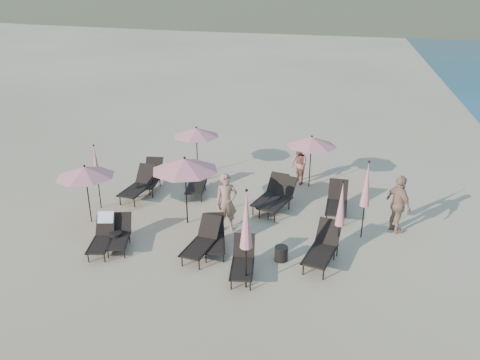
% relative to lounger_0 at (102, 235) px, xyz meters
% --- Properties ---
extents(ground, '(800.00, 800.00, 0.00)m').
position_rel_lounger_0_xyz_m(ground, '(4.06, 0.13, -0.45)').
color(ground, '#D6BA8C').
rests_on(ground, ground).
extents(lounger_0, '(0.90, 1.60, 0.94)m').
position_rel_lounger_0_xyz_m(lounger_0, '(0.00, 0.00, 0.00)').
color(lounger_0, black).
rests_on(lounger_0, ground).
extents(lounger_1, '(0.95, 1.56, 0.84)m').
position_rel_lounger_0_xyz_m(lounger_1, '(0.44, 0.23, -0.06)').
color(lounger_1, black).
rests_on(lounger_1, ground).
extents(lounger_2, '(1.02, 1.67, 0.90)m').
position_rel_lounger_0_xyz_m(lounger_2, '(3.23, 0.74, -0.03)').
color(lounger_2, black).
rests_on(lounger_2, ground).
extents(lounger_3, '(0.84, 1.74, 0.96)m').
position_rel_lounger_0_xyz_m(lounger_3, '(2.97, 0.39, -0.00)').
color(lounger_3, black).
rests_on(lounger_3, ground).
extents(lounger_4, '(0.84, 1.64, 0.90)m').
position_rel_lounger_0_xyz_m(lounger_4, '(4.35, -0.34, -0.03)').
color(lounger_4, black).
rests_on(lounger_4, ground).
extents(lounger_5, '(1.02, 1.88, 1.03)m').
position_rel_lounger_0_xyz_m(lounger_5, '(6.38, 0.79, 0.03)').
color(lounger_5, black).
rests_on(lounger_5, ground).
extents(lounger_6, '(0.83, 1.87, 1.05)m').
position_rel_lounger_0_xyz_m(lounger_6, '(-0.60, 3.73, 0.04)').
color(lounger_6, black).
rests_on(lounger_6, ground).
extents(lounger_7, '(0.95, 1.89, 1.04)m').
position_rel_lounger_0_xyz_m(lounger_7, '(-0.51, 4.58, 0.04)').
color(lounger_7, black).
rests_on(lounger_7, ground).
extents(lounger_8, '(0.94, 1.80, 0.98)m').
position_rel_lounger_0_xyz_m(lounger_8, '(1.39, 4.56, 0.01)').
color(lounger_8, black).
rests_on(lounger_8, ground).
extents(lounger_9, '(1.18, 1.95, 1.05)m').
position_rel_lounger_0_xyz_m(lounger_9, '(4.62, 3.81, 0.04)').
color(lounger_9, black).
rests_on(lounger_9, ground).
extents(lounger_10, '(1.11, 1.95, 1.05)m').
position_rel_lounger_0_xyz_m(lounger_10, '(4.33, 4.01, 0.04)').
color(lounger_10, black).
rests_on(lounger_10, ground).
extents(lounger_11, '(0.69, 1.77, 1.02)m').
position_rel_lounger_0_xyz_m(lounger_11, '(6.61, 4.02, 0.02)').
color(lounger_11, black).
rests_on(lounger_11, ground).
extents(umbrella_open_0, '(1.88, 1.88, 2.02)m').
position_rel_lounger_0_xyz_m(umbrella_open_0, '(-1.28, 1.48, 1.33)').
color(umbrella_open_0, black).
rests_on(umbrella_open_0, ground).
extents(umbrella_open_1, '(2.16, 2.16, 2.32)m').
position_rel_lounger_0_xyz_m(umbrella_open_1, '(1.86, 2.18, 1.60)').
color(umbrella_open_1, black).
rests_on(umbrella_open_1, ground).
extents(umbrella_open_2, '(1.91, 1.91, 2.06)m').
position_rel_lounger_0_xyz_m(umbrella_open_2, '(0.75, 6.51, 1.37)').
color(umbrella_open_2, black).
rests_on(umbrella_open_2, ground).
extents(umbrella_open_3, '(1.94, 1.94, 2.09)m').
position_rel_lounger_0_xyz_m(umbrella_open_3, '(5.43, 6.29, 1.39)').
color(umbrella_open_3, black).
rests_on(umbrella_open_3, ground).
extents(umbrella_closed_0, '(0.33, 0.33, 2.78)m').
position_rel_lounger_0_xyz_m(umbrella_closed_0, '(4.58, -0.91, 1.48)').
color(umbrella_closed_0, black).
rests_on(umbrella_closed_0, ground).
extents(umbrella_closed_1, '(0.30, 0.30, 2.54)m').
position_rel_lounger_0_xyz_m(umbrella_closed_1, '(7.46, 2.55, 1.32)').
color(umbrella_closed_1, black).
rests_on(umbrella_closed_1, ground).
extents(umbrella_closed_2, '(0.28, 0.28, 2.35)m').
position_rel_lounger_0_xyz_m(umbrella_closed_2, '(-1.51, 2.53, 1.19)').
color(umbrella_closed_2, black).
rests_on(umbrella_closed_2, ground).
extents(umbrella_closed_3, '(0.28, 0.28, 2.36)m').
position_rel_lounger_0_xyz_m(umbrella_closed_3, '(6.78, 1.22, 1.19)').
color(umbrella_closed_3, black).
rests_on(umbrella_closed_3, ground).
extents(side_table_0, '(0.37, 0.37, 0.43)m').
position_rel_lounger_0_xyz_m(side_table_0, '(0.29, 0.26, -0.24)').
color(side_table_0, black).
rests_on(side_table_0, ground).
extents(side_table_1, '(0.38, 0.38, 0.43)m').
position_rel_lounger_0_xyz_m(side_table_1, '(5.25, 0.62, -0.24)').
color(side_table_1, black).
rests_on(side_table_1, ground).
extents(beachgoer_a, '(0.84, 0.75, 1.93)m').
position_rel_lounger_0_xyz_m(beachgoer_a, '(3.25, 2.00, 0.51)').
color(beachgoer_a, '#A47259').
rests_on(beachgoer_a, ground).
extents(beachgoer_b, '(0.94, 0.97, 1.58)m').
position_rel_lounger_0_xyz_m(beachgoer_b, '(4.97, 6.48, 0.34)').
color(beachgoer_b, '#AC6859').
rests_on(beachgoer_b, ground).
extents(beachgoer_c, '(0.99, 1.19, 1.90)m').
position_rel_lounger_0_xyz_m(beachgoer_c, '(8.51, 3.21, 0.50)').
color(beachgoer_c, tan).
rests_on(beachgoer_c, ground).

